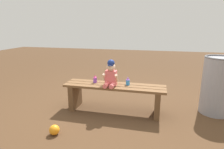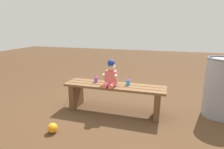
% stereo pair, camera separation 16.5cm
% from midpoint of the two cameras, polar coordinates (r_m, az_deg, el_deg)
% --- Properties ---
extents(ground_plane, '(16.00, 16.00, 0.00)m').
position_cam_midpoint_polar(ground_plane, '(3.12, -0.88, -11.02)').
color(ground_plane, '#4C331E').
extents(park_bench, '(1.58, 0.37, 0.45)m').
position_cam_midpoint_polar(park_bench, '(3.00, -0.90, -5.77)').
color(park_bench, brown).
rests_on(park_bench, ground_plane).
extents(child_figure, '(0.23, 0.27, 0.40)m').
position_cam_midpoint_polar(child_figure, '(2.88, -2.03, 0.04)').
color(child_figure, '#E56666').
rests_on(child_figure, park_bench).
extents(sippy_cup_left, '(0.06, 0.06, 0.12)m').
position_cam_midpoint_polar(sippy_cup_left, '(3.07, -6.67, -1.42)').
color(sippy_cup_left, '#8C4CCC').
rests_on(sippy_cup_left, park_bench).
extents(sippy_cup_right, '(0.06, 0.06, 0.12)m').
position_cam_midpoint_polar(sippy_cup_right, '(2.94, 3.22, -2.11)').
color(sippy_cup_right, '#338CE5').
rests_on(sippy_cup_right, park_bench).
extents(toy_ball, '(0.13, 0.13, 0.13)m').
position_cam_midpoint_polar(toy_ball, '(2.61, -18.86, -15.62)').
color(toy_ball, orange).
rests_on(toy_ball, ground_plane).
extents(trash_bin, '(0.47, 0.47, 0.90)m').
position_cam_midpoint_polar(trash_bin, '(3.29, 28.13, -2.92)').
color(trash_bin, gray).
rests_on(trash_bin, ground_plane).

